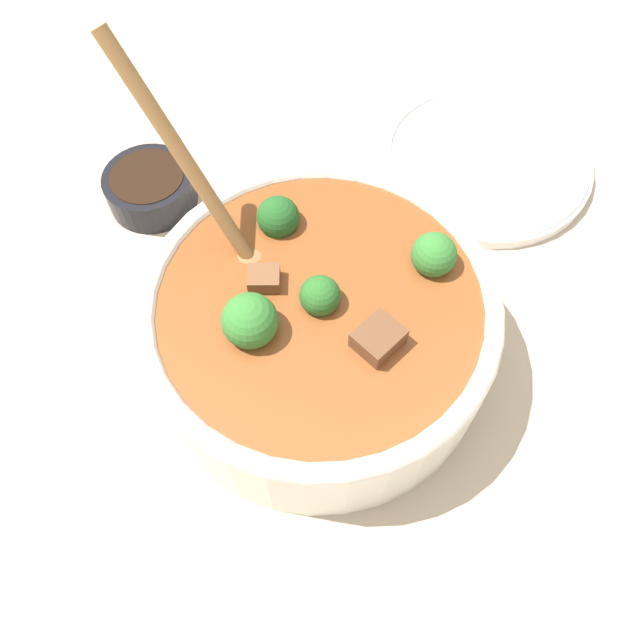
% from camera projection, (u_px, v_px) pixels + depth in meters
% --- Properties ---
extents(ground_plane, '(4.00, 4.00, 0.00)m').
position_uv_depth(ground_plane, '(320.00, 354.00, 0.57)').
color(ground_plane, '#C6B293').
extents(stew_bowl, '(0.30, 0.29, 0.25)m').
position_uv_depth(stew_bowl, '(320.00, 323.00, 0.52)').
color(stew_bowl, white).
rests_on(stew_bowl, ground_plane).
extents(condiment_bowl, '(0.09, 0.09, 0.04)m').
position_uv_depth(condiment_bowl, '(150.00, 187.00, 0.64)').
color(condiment_bowl, black).
rests_on(condiment_bowl, ground_plane).
extents(empty_plate, '(0.23, 0.23, 0.02)m').
position_uv_depth(empty_plate, '(484.00, 159.00, 0.68)').
color(empty_plate, white).
rests_on(empty_plate, ground_plane).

